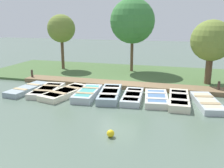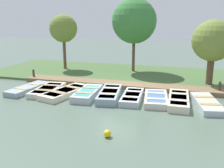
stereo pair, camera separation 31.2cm
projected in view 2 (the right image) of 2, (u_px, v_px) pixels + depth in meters
The scene contains 18 objects.
ground_plane at pixel (119, 93), 15.44m from camera, with size 80.00×80.00×0.00m, color #566B5B.
shore_bank at pixel (136, 75), 20.04m from camera, with size 8.00×24.00×0.16m.
dock_walkway at pixel (125, 85), 16.67m from camera, with size 1.33×14.45×0.28m.
rowboat_0 at pixel (28, 89), 15.72m from camera, with size 3.22×1.34×0.34m.
rowboat_1 at pixel (48, 90), 15.40m from camera, with size 3.10×1.50×0.34m.
rowboat_2 at pixel (66, 92), 14.93m from camera, with size 3.60×2.01×0.35m.
rowboat_3 at pixel (87, 93), 14.59m from camera, with size 3.05×1.32×0.41m.
rowboat_4 at pixel (110, 94), 14.42m from camera, with size 3.42×1.61×0.42m.
rowboat_5 at pixel (132, 97), 14.02m from camera, with size 2.99×1.25×0.35m.
rowboat_6 at pixel (156, 99), 13.68m from camera, with size 2.93×1.60×0.36m.
rowboat_7 at pixel (179, 100), 13.36m from camera, with size 3.24×1.15×0.41m.
rowboat_8 at pixel (207, 103), 12.99m from camera, with size 3.34×1.69×0.33m.
mooring_post_near at pixel (34, 75), 18.55m from camera, with size 0.16×0.16×0.82m.
mooring_post_far at pixel (220, 88), 14.88m from camera, with size 0.16×0.16×0.82m.
buoy at pixel (107, 133), 9.57m from camera, with size 0.30×0.30×0.30m.
park_tree_far_left at pixel (63, 29), 21.38m from camera, with size 2.37×2.37×4.83m.
park_tree_left at pixel (134, 21), 20.10m from camera, with size 3.62×3.62×6.08m.
park_tree_center at pixel (213, 41), 16.14m from camera, with size 2.69×2.69×4.41m.
Camera 2 is at (14.28, 3.94, 4.39)m, focal length 40.00 mm.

